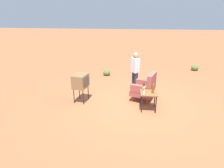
{
  "coord_description": "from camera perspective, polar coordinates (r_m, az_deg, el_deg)",
  "views": [
    {
      "loc": [
        6.71,
        -0.25,
        3.15
      ],
      "look_at": [
        -0.03,
        -1.01,
        0.65
      ],
      "focal_mm": 32.18,
      "sensor_mm": 36.0,
      "label": 1
    }
  ],
  "objects": [
    {
      "name": "ground_plane",
      "position": [
        7.41,
        7.8,
        -5.1
      ],
      "size": [
        60.0,
        60.0,
        0.0
      ],
      "primitive_type": "plane",
      "color": "#A05B38"
    },
    {
      "name": "armchair",
      "position": [
        7.4,
        9.43,
        -1.04
      ],
      "size": [
        0.97,
        0.98,
        1.06
      ],
      "color": "brown",
      "rests_on": "ground"
    },
    {
      "name": "side_table",
      "position": [
        6.71,
        10.44,
        -3.12
      ],
      "size": [
        0.56,
        0.56,
        0.62
      ],
      "color": "black",
      "rests_on": "ground"
    },
    {
      "name": "tv_on_stand",
      "position": [
        7.2,
        -8.92,
        0.81
      ],
      "size": [
        0.67,
        0.54,
        1.03
      ],
      "color": "black",
      "rests_on": "ground"
    },
    {
      "name": "person_standing",
      "position": [
        7.94,
        6.59,
        3.94
      ],
      "size": [
        0.51,
        0.37,
        1.64
      ],
      "color": "#2D3347",
      "rests_on": "ground"
    },
    {
      "name": "bottle_tall_amber",
      "position": [
        6.61,
        11.58,
        -1.3
      ],
      "size": [
        0.07,
        0.07,
        0.3
      ],
      "primitive_type": "cylinder",
      "color": "brown",
      "rests_on": "side_table"
    },
    {
      "name": "bottle_wine_green",
      "position": [
        6.68,
        9.01,
        -0.8
      ],
      "size": [
        0.07,
        0.07,
        0.32
      ],
      "primitive_type": "cylinder",
      "color": "#1E5623",
      "rests_on": "side_table"
    },
    {
      "name": "flower_vase",
      "position": [
        6.44,
        9.04,
        -1.75
      ],
      "size": [
        0.15,
        0.09,
        0.27
      ],
      "color": "silver",
      "rests_on": "side_table"
    },
    {
      "name": "shrub_near",
      "position": [
        10.29,
        -1.52,
        3.25
      ],
      "size": [
        0.37,
        0.37,
        0.29
      ],
      "primitive_type": "ellipsoid",
      "color": "#516B38",
      "rests_on": "ground"
    },
    {
      "name": "shrub_mid",
      "position": [
        12.06,
        22.48,
        4.3
      ],
      "size": [
        0.39,
        0.39,
        0.3
      ],
      "primitive_type": "ellipsoid",
      "color": "#516B38",
      "rests_on": "ground"
    }
  ]
}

